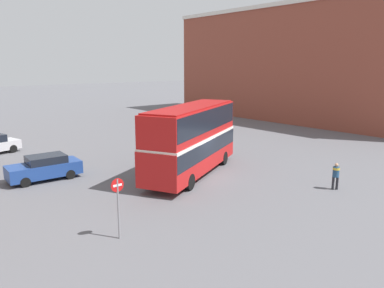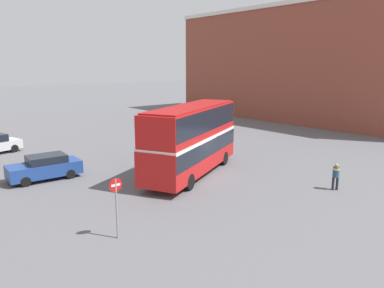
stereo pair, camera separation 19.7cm
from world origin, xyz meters
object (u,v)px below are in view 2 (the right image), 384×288
(double_decker_bus, at_px, (192,136))
(pedestrian_foreground, at_px, (336,174))
(parked_car_kerb_far, at_px, (45,167))
(no_entry_sign, at_px, (116,199))

(double_decker_bus, height_order, pedestrian_foreground, double_decker_bus)
(parked_car_kerb_far, relative_size, no_entry_sign, 1.70)
(double_decker_bus, xyz_separation_m, pedestrian_foreground, (4.41, -7.86, -1.65))
(pedestrian_foreground, height_order, parked_car_kerb_far, pedestrian_foreground)
(double_decker_bus, relative_size, no_entry_sign, 3.83)
(double_decker_bus, distance_m, no_entry_sign, 10.04)
(double_decker_bus, height_order, parked_car_kerb_far, double_decker_bus)
(double_decker_bus, relative_size, parked_car_kerb_far, 2.26)
(pedestrian_foreground, xyz_separation_m, parked_car_kerb_far, (-12.38, 13.02, -0.19))
(pedestrian_foreground, distance_m, parked_car_kerb_far, 17.97)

